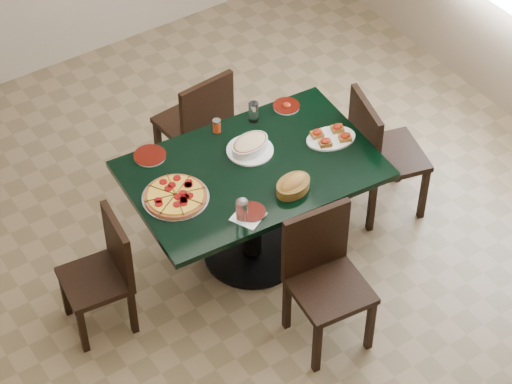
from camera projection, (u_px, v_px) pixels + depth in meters
floor at (252, 280)px, 6.27m from camera, size 5.50×5.50×0.00m
main_table at (252, 189)px, 6.05m from camera, size 1.54×1.05×0.75m
chair_far at (199, 121)px, 6.64m from camera, size 0.44×0.44×0.87m
chair_near at (323, 272)px, 5.66m from camera, size 0.46×0.46×0.89m
chair_right at (378, 150)px, 6.39m from camera, size 0.53×0.53×0.92m
chair_left at (105, 269)px, 5.75m from camera, size 0.41×0.41×0.79m
pepperoni_pizza at (176, 196)px, 5.72m from camera, size 0.39×0.39×0.04m
lasagna_casserole at (250, 145)px, 5.99m from camera, size 0.29×0.29×0.09m
bread_basket at (293, 185)px, 5.75m from camera, size 0.26×0.21×0.10m
bruschetta_platter at (331, 137)px, 6.09m from camera, size 0.35×0.28×0.05m
side_plate_near at (251, 212)px, 5.64m from camera, size 0.16×0.16×0.02m
side_plate_far_r at (286, 106)px, 6.32m from camera, size 0.17×0.17×0.03m
side_plate_far_l at (150, 156)px, 5.98m from camera, size 0.20×0.20×0.02m
napkin_setting at (248, 216)px, 5.62m from camera, size 0.21×0.21×0.01m
water_glass_a at (253, 112)px, 6.18m from camera, size 0.06×0.06×0.14m
water_glass_b at (242, 211)px, 5.55m from camera, size 0.07×0.07×0.15m
pepper_shaker at (217, 126)px, 6.13m from camera, size 0.05×0.05×0.09m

